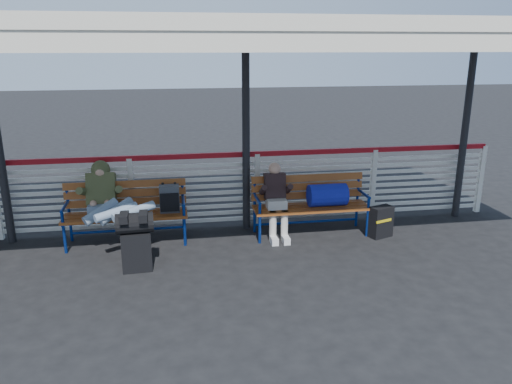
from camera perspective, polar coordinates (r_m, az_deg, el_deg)
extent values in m
plane|color=black|center=(6.53, -14.77, -10.24)|extent=(60.00, 60.00, 0.00)
cube|color=silver|center=(8.08, -14.01, -0.40)|extent=(12.00, 0.04, 1.04)
cube|color=maroon|center=(7.93, -14.30, 3.76)|extent=(12.00, 0.06, 0.08)
cube|color=silver|center=(9.65, 24.23, 1.34)|extent=(0.08, 0.08, 1.20)
cube|color=silver|center=(6.76, -16.10, 17.61)|extent=(12.60, 3.60, 0.16)
cube|color=silver|center=(5.02, -18.10, 16.60)|extent=(12.60, 0.06, 0.30)
cylinder|color=black|center=(7.78, -1.15, 6.28)|extent=(0.12, 0.12, 3.00)
cylinder|color=black|center=(9.09, 22.76, 6.48)|extent=(0.12, 0.12, 3.00)
cube|color=black|center=(6.79, -13.48, -6.62)|extent=(0.40, 0.25, 0.53)
cylinder|color=black|center=(6.65, -13.71, -3.46)|extent=(0.49, 0.30, 0.27)
cube|color=#91521C|center=(7.63, -14.66, -2.63)|extent=(1.80, 0.50, 0.04)
cube|color=#91521C|center=(7.79, -14.65, -0.13)|extent=(1.80, 0.10, 0.40)
cylinder|color=navy|center=(7.65, -21.03, -4.96)|extent=(0.04, 0.04, 0.45)
cylinder|color=navy|center=(7.48, -8.15, -4.45)|extent=(0.04, 0.04, 0.45)
cylinder|color=navy|center=(8.01, -20.57, -2.25)|extent=(0.04, 0.04, 0.90)
cylinder|color=navy|center=(7.85, -8.32, -1.71)|extent=(0.04, 0.04, 0.90)
cube|color=#4B4D53|center=(7.54, -9.85, -0.75)|extent=(0.29, 0.18, 0.41)
cube|color=#91521C|center=(7.78, 6.35, -1.79)|extent=(1.80, 0.50, 0.04)
cube|color=#91521C|center=(7.95, 5.90, 0.63)|extent=(1.80, 0.10, 0.40)
cylinder|color=navy|center=(7.49, 0.43, -4.25)|extent=(0.04, 0.04, 0.45)
cylinder|color=navy|center=(7.95, 12.61, -3.42)|extent=(0.04, 0.04, 0.45)
cylinder|color=navy|center=(7.85, -0.16, -1.52)|extent=(0.04, 0.04, 0.90)
cylinder|color=navy|center=(8.29, 11.50, -0.89)|extent=(0.04, 0.04, 0.90)
cylinder|color=navy|center=(7.80, 8.16, -0.34)|extent=(0.59, 0.35, 0.35)
cube|color=#8396B0|center=(7.69, -17.27, -1.98)|extent=(0.36, 0.26, 0.18)
cube|color=#444D29|center=(7.80, -17.26, 0.29)|extent=(0.42, 0.38, 0.53)
sphere|color=#444D29|center=(7.83, -17.34, 2.46)|extent=(0.28, 0.28, 0.28)
sphere|color=tan|center=(7.80, -17.37, 2.32)|extent=(0.21, 0.21, 0.21)
cube|color=black|center=(6.57, -14.85, -2.83)|extent=(0.11, 0.27, 0.10)
cube|color=black|center=(6.55, -12.76, -2.74)|extent=(0.11, 0.27, 0.10)
cube|color=beige|center=(7.66, 2.35, -1.38)|extent=(0.30, 0.24, 0.16)
cube|color=black|center=(7.72, 2.15, 0.70)|extent=(0.32, 0.23, 0.42)
sphere|color=tan|center=(7.67, 2.14, 2.68)|extent=(0.19, 0.19, 0.19)
cylinder|color=beige|center=(7.57, 1.93, -3.91)|extent=(0.11, 0.11, 0.46)
cylinder|color=beige|center=(7.61, 3.26, -3.83)|extent=(0.11, 0.11, 0.46)
cube|color=silver|center=(7.55, 2.07, -5.53)|extent=(0.10, 0.24, 0.10)
cube|color=silver|center=(7.58, 3.41, -5.43)|extent=(0.10, 0.24, 0.10)
cube|color=black|center=(7.98, 14.08, -3.31)|extent=(0.40, 0.30, 0.49)
cube|color=gold|center=(7.87, 14.42, -3.23)|extent=(0.28, 0.12, 0.04)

